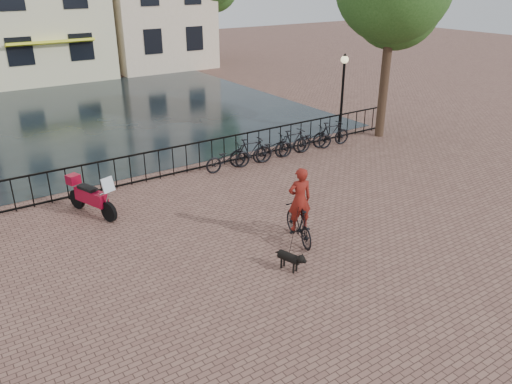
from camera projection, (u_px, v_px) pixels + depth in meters
ground at (333, 288)px, 10.92m from camera, size 100.00×100.00×0.00m
canal_water at (90, 116)px, 24.05m from camera, size 20.00×20.00×0.00m
railing at (173, 162)px, 16.79m from camera, size 20.00×0.05×1.02m
lamp_post at (343, 84)px, 19.42m from camera, size 0.30×0.30×3.45m
cyclist at (299, 209)px, 12.51m from camera, size 0.93×1.77×2.33m
dog at (289, 260)px, 11.49m from camera, size 0.46×0.81×0.52m
motorcycle at (91, 193)px, 13.97m from camera, size 1.06×1.94×1.35m
parked_bike_0 at (228, 158)px, 17.28m from camera, size 1.74×0.68×0.90m
parked_bike_1 at (251, 152)px, 17.74m from camera, size 1.72×0.74×1.00m
parked_bike_2 at (273, 148)px, 18.25m from camera, size 1.73×0.64×0.90m
parked_bike_3 at (293, 142)px, 18.72m from camera, size 1.67×0.50×1.00m
parked_bike_4 at (312, 139)px, 19.22m from camera, size 1.78×0.82×0.90m
parked_bike_5 at (331, 134)px, 19.69m from camera, size 1.72×0.72×1.00m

